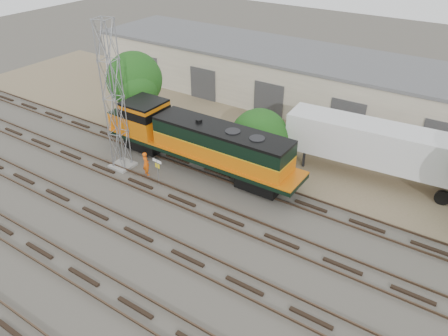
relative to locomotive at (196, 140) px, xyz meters
The scene contains 11 objects.
ground 8.79m from the locomotive, 45.22° to the right, with size 140.00×140.00×0.00m, color #47423A.
dirt_strip 11.05m from the locomotive, 56.52° to the left, with size 80.00×16.00×0.02m, color #726047.
tracks 11.04m from the locomotive, 56.52° to the right, with size 80.00×20.40×0.28m.
warehouse 18.01m from the locomotive, 70.54° to the left, with size 58.40×10.40×5.30m.
locomotive is the anchor object (origin of this frame).
signal_tower 6.88m from the locomotive, 147.19° to the right, with size 1.72×1.72×11.67m.
sign_post 3.90m from the locomotive, 103.61° to the right, with size 0.89×0.12×2.17m.
worker 4.32m from the locomotive, 129.84° to the right, with size 0.72×0.47×1.97m, color #E8570C.
semi_trailer 14.33m from the locomotive, 26.14° to the left, with size 14.38×3.86×4.37m.
tree_west 10.56m from the locomotive, 159.48° to the left, with size 5.50×5.24×6.86m.
tree_mid 5.21m from the locomotive, 42.46° to the left, with size 4.99×4.75×4.75m.
Camera 1 is at (12.66, -18.10, 18.29)m, focal length 35.00 mm.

